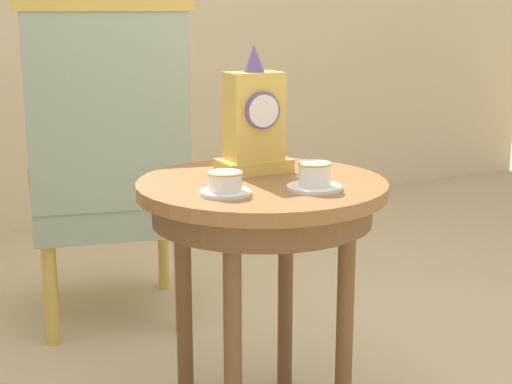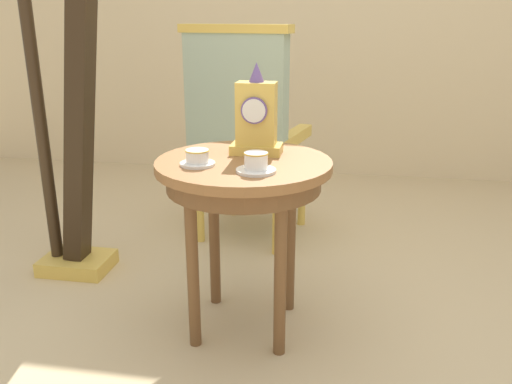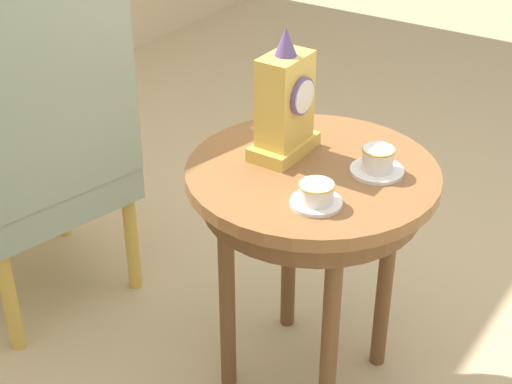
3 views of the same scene
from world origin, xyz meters
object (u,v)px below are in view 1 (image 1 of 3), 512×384
Objects in this scene: mantel_clock at (254,122)px; side_table at (262,214)px; teacup_left at (225,184)px; armchair at (109,163)px; teacup_right at (315,178)px.

side_table is at bearing -105.76° from mantel_clock.
mantel_clock is at bearing 48.54° from teacup_left.
mantel_clock is 0.80m from armchair.
side_table is at bearing 32.98° from teacup_left.
teacup_left is 0.22m from teacup_right.
mantel_clock is (0.03, 0.10, 0.22)m from side_table.
armchair is at bearing 104.11° from mantel_clock.
armchair is (-0.01, 0.94, -0.12)m from teacup_left.
side_table is at bearing 116.09° from teacup_right.
mantel_clock is at bearing -75.89° from armchair.
teacup_left is 0.36× the size of mantel_clock.
teacup_right reaches higher than side_table.
mantel_clock is at bearing 99.45° from teacup_right.
teacup_left is 0.91× the size of teacup_right.
mantel_clock reaches higher than teacup_left.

